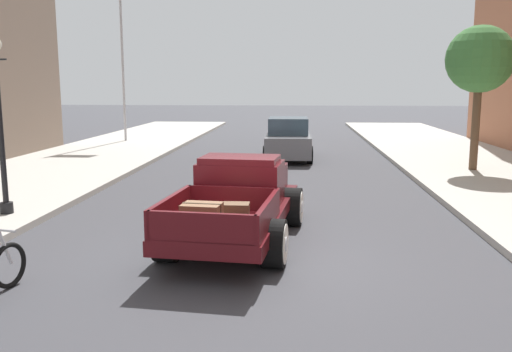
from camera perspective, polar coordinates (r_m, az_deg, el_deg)
ground_plane at (r=9.32m, az=-1.49°, el=-8.62°), size 140.00×140.00×0.00m
hotrod_truck_maroon at (r=10.31m, az=-1.74°, el=-2.49°), size 2.51×5.05×1.58m
car_background_grey at (r=21.54m, az=3.40°, el=3.85°), size 1.92×4.33×1.65m
flagpole at (r=28.02m, az=-13.60°, el=15.18°), size 1.74×0.16×9.16m
street_tree_second at (r=19.08m, az=22.58°, el=11.22°), size 2.15×2.15×4.66m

